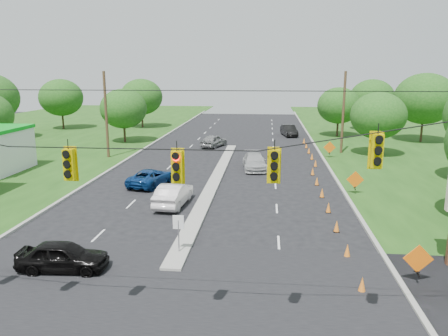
# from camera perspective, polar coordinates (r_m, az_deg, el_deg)

# --- Properties ---
(ground) EXTENTS (160.00, 160.00, 0.00)m
(ground) POSITION_cam_1_polar(r_m,az_deg,el_deg) (17.21, -10.10, -19.08)
(ground) COLOR black
(ground) RESTS_ON ground
(cross_street) EXTENTS (160.00, 14.00, 0.02)m
(cross_street) POSITION_cam_1_polar(r_m,az_deg,el_deg) (17.21, -10.10, -19.08)
(cross_street) COLOR black
(cross_street) RESTS_ON ground
(curb_left) EXTENTS (0.25, 110.00, 0.16)m
(curb_left) POSITION_cam_1_polar(r_m,az_deg,el_deg) (47.20, -12.10, 1.29)
(curb_left) COLOR gray
(curb_left) RESTS_ON ground
(curb_right) EXTENTS (0.25, 110.00, 0.16)m
(curb_right) POSITION_cam_1_polar(r_m,az_deg,el_deg) (45.33, 13.01, 0.79)
(curb_right) COLOR gray
(curb_right) RESTS_ON ground
(median) EXTENTS (1.00, 34.00, 0.18)m
(median) POSITION_cam_1_polar(r_m,az_deg,el_deg) (36.44, -1.17, -1.73)
(median) COLOR gray
(median) RESTS_ON ground
(median_sign) EXTENTS (0.55, 0.06, 2.05)m
(median_sign) POSITION_cam_1_polar(r_m,az_deg,el_deg) (21.84, -5.97, -7.64)
(median_sign) COLOR gray
(median_sign) RESTS_ON ground
(signal_span) EXTENTS (25.60, 0.32, 9.00)m
(signal_span) POSITION_cam_1_polar(r_m,az_deg,el_deg) (14.32, -12.13, -3.95)
(signal_span) COLOR #422D1C
(signal_span) RESTS_ON ground
(utility_pole_far_left) EXTENTS (0.28, 0.28, 9.00)m
(utility_pole_far_left) POSITION_cam_1_polar(r_m,az_deg,el_deg) (47.35, -15.14, 6.68)
(utility_pole_far_left) COLOR #422D1C
(utility_pole_far_left) RESTS_ON ground
(utility_pole_far_right) EXTENTS (0.28, 0.28, 9.00)m
(utility_pole_far_right) POSITION_cam_1_polar(r_m,az_deg,el_deg) (49.94, 15.32, 6.95)
(utility_pole_far_right) COLOR #422D1C
(utility_pole_far_right) RESTS_ON ground
(cone_0) EXTENTS (0.32, 0.32, 0.70)m
(cone_0) POSITION_cam_1_polar(r_m,az_deg,el_deg) (19.53, 17.59, -14.28)
(cone_0) COLOR orange
(cone_0) RESTS_ON ground
(cone_1) EXTENTS (0.32, 0.32, 0.70)m
(cone_1) POSITION_cam_1_polar(r_m,az_deg,el_deg) (22.65, 15.81, -10.33)
(cone_1) COLOR orange
(cone_1) RESTS_ON ground
(cone_2) EXTENTS (0.32, 0.32, 0.70)m
(cone_2) POSITION_cam_1_polar(r_m,az_deg,el_deg) (25.87, 14.50, -7.35)
(cone_2) COLOR orange
(cone_2) RESTS_ON ground
(cone_3) EXTENTS (0.32, 0.32, 0.70)m
(cone_3) POSITION_cam_1_polar(r_m,az_deg,el_deg) (29.15, 13.49, -5.03)
(cone_3) COLOR orange
(cone_3) RESTS_ON ground
(cone_4) EXTENTS (0.32, 0.32, 0.70)m
(cone_4) POSITION_cam_1_polar(r_m,az_deg,el_deg) (32.48, 12.69, -3.17)
(cone_4) COLOR orange
(cone_4) RESTS_ON ground
(cone_5) EXTENTS (0.32, 0.32, 0.70)m
(cone_5) POSITION_cam_1_polar(r_m,az_deg,el_deg) (35.84, 12.04, -1.67)
(cone_5) COLOR orange
(cone_5) RESTS_ON ground
(cone_6) EXTENTS (0.32, 0.32, 0.70)m
(cone_6) POSITION_cam_1_polar(r_m,az_deg,el_deg) (39.23, 11.51, -0.42)
(cone_6) COLOR orange
(cone_6) RESTS_ON ground
(cone_7) EXTENTS (0.32, 0.32, 0.70)m
(cone_7) POSITION_cam_1_polar(r_m,az_deg,el_deg) (42.69, 11.86, 0.61)
(cone_7) COLOR orange
(cone_7) RESTS_ON ground
(cone_8) EXTENTS (0.32, 0.32, 0.70)m
(cone_8) POSITION_cam_1_polar(r_m,az_deg,el_deg) (46.10, 11.42, 1.50)
(cone_8) COLOR orange
(cone_8) RESTS_ON ground
(cone_9) EXTENTS (0.32, 0.32, 0.70)m
(cone_9) POSITION_cam_1_polar(r_m,az_deg,el_deg) (49.53, 11.04, 2.27)
(cone_9) COLOR orange
(cone_9) RESTS_ON ground
(cone_10) EXTENTS (0.32, 0.32, 0.70)m
(cone_10) POSITION_cam_1_polar(r_m,az_deg,el_deg) (52.97, 10.70, 2.94)
(cone_10) COLOR orange
(cone_10) RESTS_ON ground
(cone_11) EXTENTS (0.32, 0.32, 0.70)m
(cone_11) POSITION_cam_1_polar(r_m,az_deg,el_deg) (56.41, 10.41, 3.53)
(cone_11) COLOR orange
(cone_11) RESTS_ON ground
(work_sign_0) EXTENTS (1.27, 0.58, 1.37)m
(work_sign_0) POSITION_cam_1_polar(r_m,az_deg,el_deg) (20.75, 24.03, -10.92)
(work_sign_0) COLOR black
(work_sign_0) RESTS_ON ground
(work_sign_1) EXTENTS (1.27, 0.58, 1.37)m
(work_sign_1) POSITION_cam_1_polar(r_m,az_deg,el_deg) (33.64, 16.76, -1.55)
(work_sign_1) COLOR black
(work_sign_1) RESTS_ON ground
(work_sign_2) EXTENTS (1.27, 0.58, 1.37)m
(work_sign_2) POSITION_cam_1_polar(r_m,az_deg,el_deg) (47.18, 13.62, 2.56)
(work_sign_2) COLOR black
(work_sign_2) RESTS_ON ground
(tree_4) EXTENTS (6.72, 6.72, 7.84)m
(tree_4) POSITION_cam_1_polar(r_m,az_deg,el_deg) (73.63, -20.50, 8.62)
(tree_4) COLOR black
(tree_4) RESTS_ON ground
(tree_5) EXTENTS (5.88, 5.88, 6.86)m
(tree_5) POSITION_cam_1_polar(r_m,az_deg,el_deg) (57.25, -13.01, 7.56)
(tree_5) COLOR black
(tree_5) RESTS_ON ground
(tree_6) EXTENTS (6.72, 6.72, 7.84)m
(tree_6) POSITION_cam_1_polar(r_m,az_deg,el_deg) (72.08, -10.74, 9.11)
(tree_6) COLOR black
(tree_6) RESTS_ON ground
(tree_9) EXTENTS (5.88, 5.88, 6.86)m
(tree_9) POSITION_cam_1_polar(r_m,az_deg,el_deg) (49.68, 19.50, 6.46)
(tree_9) COLOR black
(tree_9) RESTS_ON ground
(tree_10) EXTENTS (7.56, 7.56, 8.82)m
(tree_10) POSITION_cam_1_polar(r_m,az_deg,el_deg) (61.41, 24.74, 8.22)
(tree_10) COLOR black
(tree_10) RESTS_ON ground
(tree_11) EXTENTS (6.72, 6.72, 7.84)m
(tree_11) POSITION_cam_1_polar(r_m,az_deg,el_deg) (70.93, 18.77, 8.62)
(tree_11) COLOR black
(tree_11) RESTS_ON ground
(tree_12) EXTENTS (5.88, 5.88, 6.86)m
(tree_12) POSITION_cam_1_polar(r_m,az_deg,el_deg) (62.98, 14.76, 7.90)
(tree_12) COLOR black
(tree_12) RESTS_ON ground
(black_sedan) EXTENTS (4.20, 1.90, 1.40)m
(black_sedan) POSITION_cam_1_polar(r_m,az_deg,el_deg) (21.63, -20.31, -10.76)
(black_sedan) COLOR black
(black_sedan) RESTS_ON ground
(white_sedan) EXTENTS (1.98, 4.80, 1.54)m
(white_sedan) POSITION_cam_1_polar(r_m,az_deg,el_deg) (29.96, -6.62, -3.43)
(white_sedan) COLOR silver
(white_sedan) RESTS_ON ground
(blue_pickup) EXTENTS (3.32, 5.21, 1.34)m
(blue_pickup) POSITION_cam_1_polar(r_m,az_deg,el_deg) (35.45, -9.52, -1.19)
(blue_pickup) COLOR navy
(blue_pickup) RESTS_ON ground
(silver_car_far) EXTENTS (2.58, 5.25, 1.47)m
(silver_car_far) POSITION_cam_1_polar(r_m,az_deg,el_deg) (40.81, 4.01, 0.85)
(silver_car_far) COLOR #ADADAD
(silver_car_far) RESTS_ON ground
(silver_car_oncoming) EXTENTS (3.23, 4.81, 1.52)m
(silver_car_oncoming) POSITION_cam_1_polar(r_m,az_deg,el_deg) (52.82, -1.35, 3.58)
(silver_car_oncoming) COLOR gray
(silver_car_oncoming) RESTS_ON ground
(dark_car_receding) EXTENTS (2.48, 4.92, 1.55)m
(dark_car_receding) POSITION_cam_1_polar(r_m,az_deg,el_deg) (62.67, 8.49, 4.87)
(dark_car_receding) COLOR black
(dark_car_receding) RESTS_ON ground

